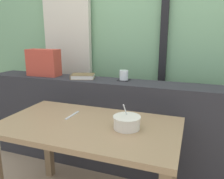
% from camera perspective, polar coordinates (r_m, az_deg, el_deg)
% --- Properties ---
extents(outdoor_backdrop, '(4.80, 0.08, 2.80)m').
position_cam_1_polar(outdoor_backdrop, '(2.44, 7.38, 16.99)').
color(outdoor_backdrop, '#7AAD7F').
rests_on(outdoor_backdrop, ground).
extents(curtain_left_panel, '(0.56, 0.06, 2.50)m').
position_cam_1_polar(curtain_left_panel, '(2.65, -11.17, 13.36)').
color(curtain_left_panel, beige).
rests_on(curtain_left_panel, ground).
extents(window_divider_post, '(0.07, 0.05, 2.60)m').
position_cam_1_polar(window_divider_post, '(2.32, 13.02, 14.42)').
color(window_divider_post, black).
rests_on(window_divider_post, ground).
extents(dark_console_ledge, '(2.80, 0.29, 0.86)m').
position_cam_1_polar(dark_console_ledge, '(2.12, 3.41, -9.44)').
color(dark_console_ledge, '#2D2D33').
rests_on(dark_console_ledge, ground).
extents(breakfast_table, '(1.18, 0.67, 0.70)m').
position_cam_1_polar(breakfast_table, '(1.55, -5.94, -12.18)').
color(breakfast_table, '#826849').
rests_on(breakfast_table, ground).
extents(coaster_square, '(0.10, 0.10, 0.00)m').
position_cam_1_polar(coaster_square, '(2.04, 2.99, 2.40)').
color(coaster_square, black).
rests_on(coaster_square, dark_console_ledge).
extents(juice_glass, '(0.08, 0.08, 0.09)m').
position_cam_1_polar(juice_glass, '(2.03, 3.00, 3.54)').
color(juice_glass, white).
rests_on(juice_glass, coaster_square).
extents(closed_book, '(0.25, 0.22, 0.04)m').
position_cam_1_polar(closed_book, '(2.14, -7.40, 3.33)').
color(closed_book, brown).
rests_on(closed_book, dark_console_ledge).
extents(throw_pillow, '(0.32, 0.15, 0.26)m').
position_cam_1_polar(throw_pillow, '(2.35, -16.85, 6.51)').
color(throw_pillow, '#B74233').
rests_on(throw_pillow, dark_console_ledge).
extents(soup_bowl, '(0.17, 0.17, 0.16)m').
position_cam_1_polar(soup_bowl, '(1.42, 3.75, -8.30)').
color(soup_bowl, silver).
rests_on(soup_bowl, breakfast_table).
extents(fork_utensil, '(0.02, 0.17, 0.01)m').
position_cam_1_polar(fork_utensil, '(1.66, -9.98, -6.39)').
color(fork_utensil, silver).
rests_on(fork_utensil, breakfast_table).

